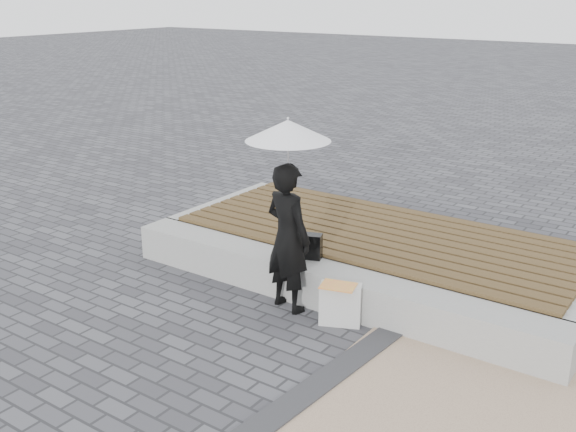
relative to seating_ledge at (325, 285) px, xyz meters
The scene contains 10 objects.
ground 1.61m from the seating_ledge, 90.00° to the right, with size 80.00×80.00×0.00m, color #4D4D52.
edging_band 2.24m from the seating_ledge, 70.35° to the right, with size 0.25×5.20×0.04m, color #333336.
seating_ledge is the anchor object (origin of this frame).
timber_platform 1.20m from the seating_ledge, 90.00° to the left, with size 5.00×2.00×0.40m, color #AEAEA9.
timber_decking 1.22m from the seating_ledge, 90.00° to the left, with size 4.60×2.00×0.04m, color brown, non-canonical shape.
woman 0.70m from the seating_ledge, 129.57° to the right, with size 0.56×0.37×1.54m, color black.
parasol 1.71m from the seating_ledge, 129.57° to the right, with size 0.83×0.83×1.06m.
handbag 0.49m from the seating_ledge, 163.60° to the left, with size 0.38×0.14×0.27m, color black.
canvas_tote 0.49m from the seating_ledge, 40.70° to the right, with size 0.40×0.17×0.42m, color beige.
magazine 0.57m from the seating_ledge, 44.83° to the right, with size 0.33×0.24×0.01m, color #F74745.
Camera 1 is at (3.37, -3.89, 3.14)m, focal length 41.98 mm.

